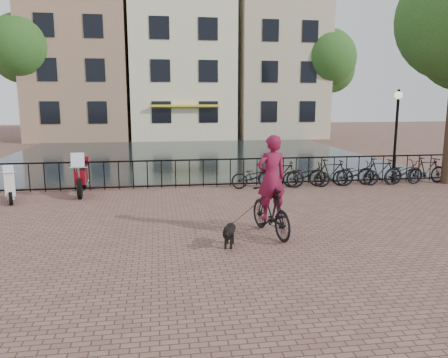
{
  "coord_description": "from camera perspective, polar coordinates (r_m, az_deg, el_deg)",
  "views": [
    {
      "loc": [
        -1.62,
        -7.55,
        3.16
      ],
      "look_at": [
        0.0,
        3.0,
        1.2
      ],
      "focal_mm": 35.0,
      "sensor_mm": 36.0,
      "label": 1
    }
  ],
  "objects": [
    {
      "name": "ground",
      "position": [
        8.35,
        3.19,
        -11.87
      ],
      "size": [
        100.0,
        100.0,
        0.0
      ],
      "primitive_type": "plane",
      "color": "brown",
      "rests_on": "ground"
    },
    {
      "name": "canal_water",
      "position": [
        25.11,
        -4.95,
        3.14
      ],
      "size": [
        20.0,
        20.0,
        0.0
      ],
      "primitive_type": "plane",
      "color": "black",
      "rests_on": "ground"
    },
    {
      "name": "railing",
      "position": [
        15.86,
        -2.73,
        0.76
      ],
      "size": [
        20.0,
        0.05,
        1.02
      ],
      "color": "black",
      "rests_on": "ground"
    },
    {
      "name": "canal_house_left",
      "position": [
        38.15,
        -18.16,
        14.78
      ],
      "size": [
        7.5,
        9.0,
        12.8
      ],
      "color": "#987858",
      "rests_on": "ground"
    },
    {
      "name": "canal_house_mid",
      "position": [
        37.71,
        -5.65,
        14.53
      ],
      "size": [
        8.0,
        9.5,
        11.8
      ],
      "color": "beige",
      "rests_on": "ground"
    },
    {
      "name": "canal_house_right",
      "position": [
        39.05,
        6.59,
        15.47
      ],
      "size": [
        7.0,
        9.0,
        13.3
      ],
      "color": "tan",
      "rests_on": "ground"
    },
    {
      "name": "tree_far_left",
      "position": [
        35.98,
        -24.69,
        15.18
      ],
      "size": [
        5.04,
        5.04,
        9.27
      ],
      "color": "black",
      "rests_on": "ground"
    },
    {
      "name": "tree_far_right",
      "position": [
        37.28,
        13.22,
        15.06
      ],
      "size": [
        4.76,
        4.76,
        8.76
      ],
      "color": "black",
      "rests_on": "ground"
    },
    {
      "name": "lamp_post",
      "position": [
        17.55,
        21.64,
        7.13
      ],
      "size": [
        0.3,
        0.3,
        3.45
      ],
      "color": "black",
      "rests_on": "ground"
    },
    {
      "name": "cyclist",
      "position": [
        10.19,
        6.17,
        -1.63
      ],
      "size": [
        0.97,
        2.09,
        2.76
      ],
      "rotation": [
        0.0,
        0.0,
        3.35
      ],
      "color": "black",
      "rests_on": "ground"
    },
    {
      "name": "dog",
      "position": [
        9.54,
        0.7,
        -7.23
      ],
      "size": [
        0.47,
        0.84,
        0.54
      ],
      "rotation": [
        0.0,
        0.0,
        -0.28
      ],
      "color": "black",
      "rests_on": "ground"
    },
    {
      "name": "motorcycle",
      "position": [
        15.44,
        -18.13,
        0.96
      ],
      "size": [
        0.66,
        2.18,
        1.53
      ],
      "rotation": [
        0.0,
        0.0,
        0.07
      ],
      "color": "maroon",
      "rests_on": "ground"
    },
    {
      "name": "scooter",
      "position": [
        15.12,
        -26.19,
        -0.32
      ],
      "size": [
        0.76,
        1.4,
        1.25
      ],
      "rotation": [
        0.0,
        0.0,
        0.29
      ],
      "color": "silver",
      "rests_on": "ground"
    },
    {
      "name": "parked_bike_0",
      "position": [
        15.58,
        4.1,
        0.36
      ],
      "size": [
        1.74,
        0.66,
        0.9
      ],
      "primitive_type": "imported",
      "rotation": [
        0.0,
        0.0,
        1.53
      ],
      "color": "black",
      "rests_on": "ground"
    },
    {
      "name": "parked_bike_1",
      "position": [
        15.8,
        7.46,
        0.63
      ],
      "size": [
        1.72,
        0.74,
        1.0
      ],
      "primitive_type": "imported",
      "rotation": [
        0.0,
        0.0,
        1.4
      ],
      "color": "black",
      "rests_on": "ground"
    },
    {
      "name": "parked_bike_2",
      "position": [
        16.1,
        10.71,
        0.54
      ],
      "size": [
        1.79,
        0.85,
        0.9
      ],
      "primitive_type": "imported",
      "rotation": [
        0.0,
        0.0,
        1.42
      ],
      "color": "black",
      "rests_on": "ground"
    },
    {
      "name": "parked_bike_3",
      "position": [
        16.43,
        13.84,
        0.79
      ],
      "size": [
        1.71,
        0.66,
        1.0
      ],
      "primitive_type": "imported",
      "rotation": [
        0.0,
        0.0,
        1.46
      ],
      "color": "black",
      "rests_on": "ground"
    },
    {
      "name": "parked_bike_4",
      "position": [
        16.82,
        16.83,
        0.69
      ],
      "size": [
        1.78,
        0.81,
        0.9
      ],
      "primitive_type": "imported",
      "rotation": [
        0.0,
        0.0,
        1.44
      ],
      "color": "black",
      "rests_on": "ground"
    },
    {
      "name": "parked_bike_5",
      "position": [
        17.25,
        19.69,
        0.92
      ],
      "size": [
        1.72,
        0.72,
        1.0
      ],
      "primitive_type": "imported",
      "rotation": [
        0.0,
        0.0,
        1.41
      ],
      "color": "black",
      "rests_on": "ground"
    },
    {
      "name": "parked_bike_6",
      "position": [
        17.72,
        22.38,
        0.82
      ],
      "size": [
        1.79,
        0.86,
        0.9
      ],
      "primitive_type": "imported",
      "rotation": [
        0.0,
        0.0,
        1.73
      ],
      "color": "black",
      "rests_on": "ground"
    },
    {
      "name": "parked_bike_7",
      "position": [
        18.22,
        24.95,
        1.04
      ],
      "size": [
        1.7,
        0.6,
        1.0
      ],
      "primitive_type": "imported",
      "rotation": [
        0.0,
        0.0,
        1.65
      ],
      "color": "black",
      "rests_on": "ground"
    }
  ]
}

